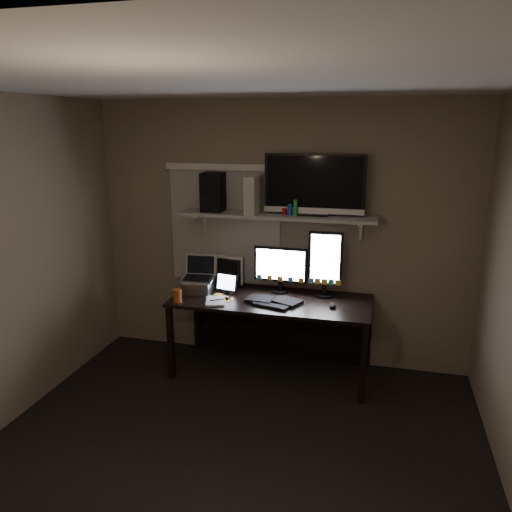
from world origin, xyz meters
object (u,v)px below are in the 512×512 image
(monitor_portrait, at_px, (325,264))
(keyboard, at_px, (274,301))
(laptop, at_px, (197,275))
(game_console, at_px, (254,195))
(mouse, at_px, (333,306))
(tablet, at_px, (227,283))
(speaker, at_px, (213,192))
(monitor_landscape, at_px, (281,270))
(desk, at_px, (274,312))
(tv, at_px, (314,185))
(cup, at_px, (177,296))

(monitor_portrait, distance_m, keyboard, 0.58)
(laptop, height_order, game_console, game_console)
(mouse, height_order, tablet, tablet)
(keyboard, bearing_deg, laptop, -171.96)
(game_console, bearing_deg, speaker, -179.01)
(laptop, bearing_deg, mouse, -9.32)
(monitor_landscape, bearing_deg, game_console, -172.02)
(desk, bearing_deg, keyboard, -79.20)
(monitor_portrait, relative_size, speaker, 1.74)
(laptop, xyz_separation_m, tv, (1.05, 0.22, 0.85))
(tablet, height_order, game_console, game_console)
(desk, xyz_separation_m, monitor_landscape, (0.04, 0.09, 0.40))
(laptop, xyz_separation_m, speaker, (0.10, 0.20, 0.76))
(desk, relative_size, tv, 2.01)
(cup, xyz_separation_m, speaker, (0.18, 0.49, 0.87))
(desk, relative_size, game_console, 5.27)
(desk, height_order, mouse, mouse)
(tablet, bearing_deg, cup, -123.83)
(monitor_landscape, relative_size, mouse, 5.18)
(monitor_landscape, relative_size, tv, 0.56)
(monitor_landscape, bearing_deg, monitor_portrait, -0.33)
(monitor_landscape, xyz_separation_m, keyboard, (-0.00, -0.29, -0.21))
(tablet, relative_size, laptop, 0.65)
(keyboard, bearing_deg, speaker, 170.60)
(desk, bearing_deg, monitor_portrait, 9.24)
(tv, height_order, game_console, tv)
(mouse, height_order, game_console, game_console)
(tablet, xyz_separation_m, laptop, (-0.27, -0.06, 0.07))
(desk, distance_m, monitor_landscape, 0.41)
(monitor_landscape, xyz_separation_m, mouse, (0.53, -0.30, -0.20))
(mouse, relative_size, cup, 0.82)
(tablet, xyz_separation_m, tv, (0.78, 0.16, 0.92))
(desk, xyz_separation_m, cup, (-0.80, -0.41, 0.24))
(laptop, relative_size, cup, 2.84)
(monitor_landscape, distance_m, speaker, 0.96)
(tv, distance_m, game_console, 0.56)
(laptop, bearing_deg, cup, -111.10)
(laptop, relative_size, speaker, 0.95)
(monitor_portrait, bearing_deg, game_console, -179.88)
(monitor_portrait, xyz_separation_m, game_console, (-0.67, -0.01, 0.61))
(keyboard, distance_m, tv, 1.09)
(desk, distance_m, monitor_portrait, 0.67)
(cup, relative_size, tv, 0.13)
(desk, relative_size, speaker, 5.05)
(tablet, bearing_deg, game_console, 39.21)
(monitor_portrait, xyz_separation_m, mouse, (0.11, -0.28, -0.29))
(game_console, distance_m, speaker, 0.40)
(tv, xyz_separation_m, game_console, (-0.55, -0.04, -0.10))
(speaker, bearing_deg, desk, -11.72)
(tablet, bearing_deg, laptop, -156.24)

